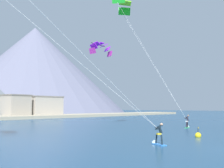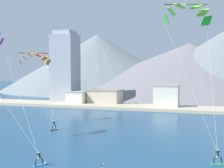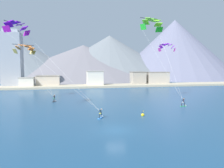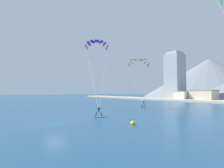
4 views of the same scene
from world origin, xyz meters
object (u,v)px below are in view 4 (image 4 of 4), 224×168
(kitesurfer_mid_center, at_px, (100,114))
(parafoil_kite_near_lead, at_px, (139,62))
(kitesurfer_near_lead, at_px, (145,105))
(race_marker_buoy, at_px, (133,123))
(parafoil_kite_mid_center, at_px, (97,44))

(kitesurfer_mid_center, xyz_separation_m, parafoil_kite_near_lead, (-15.00, 22.80, 12.04))
(kitesurfer_near_lead, bearing_deg, parafoil_kite_near_lead, 144.46)
(kitesurfer_mid_center, height_order, race_marker_buoy, kitesurfer_mid_center)
(kitesurfer_near_lead, distance_m, parafoil_kite_mid_center, 18.69)
(parafoil_kite_near_lead, bearing_deg, kitesurfer_mid_center, -56.67)
(kitesurfer_mid_center, distance_m, race_marker_buoy, 7.04)
(race_marker_buoy, bearing_deg, parafoil_kite_mid_center, 159.88)
(parafoil_kite_near_lead, bearing_deg, parafoil_kite_mid_center, -84.61)
(parafoil_kite_mid_center, bearing_deg, kitesurfer_mid_center, -29.00)
(race_marker_buoy, bearing_deg, parafoil_kite_near_lead, 133.97)
(kitesurfer_near_lead, relative_size, race_marker_buoy, 1.73)
(kitesurfer_near_lead, height_order, kitesurfer_mid_center, kitesurfer_near_lead)
(kitesurfer_near_lead, xyz_separation_m, parafoil_kite_mid_center, (-5.53, -10.31, 14.58))
(kitesurfer_near_lead, distance_m, parafoil_kite_near_lead, 14.74)
(kitesurfer_near_lead, bearing_deg, kitesurfer_mid_center, -65.76)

